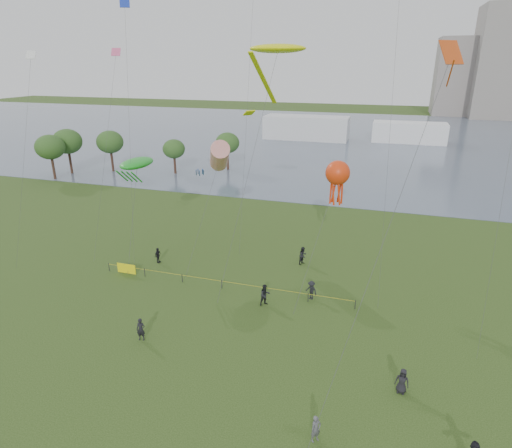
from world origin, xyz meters
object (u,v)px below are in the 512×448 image
(kite_flyer, at_px, (316,429))
(kite_octopus, at_px, (338,174))
(kite_stingray, at_px, (277,49))
(fence, at_px, (162,274))

(kite_flyer, height_order, kite_octopus, kite_octopus)
(kite_flyer, xyz_separation_m, kite_octopus, (-1.85, 19.87, 9.32))
(kite_stingray, xyz_separation_m, kite_octopus, (5.83, -0.25, -10.33))
(fence, xyz_separation_m, kite_flyer, (17.16, -14.25, 0.27))
(fence, height_order, kite_stingray, kite_stingray)
(kite_flyer, relative_size, kite_stingray, 0.08)
(kite_stingray, height_order, kite_octopus, kite_stingray)
(kite_flyer, height_order, kite_stingray, kite_stingray)
(kite_stingray, bearing_deg, kite_flyer, -51.42)
(fence, bearing_deg, kite_stingray, 31.73)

